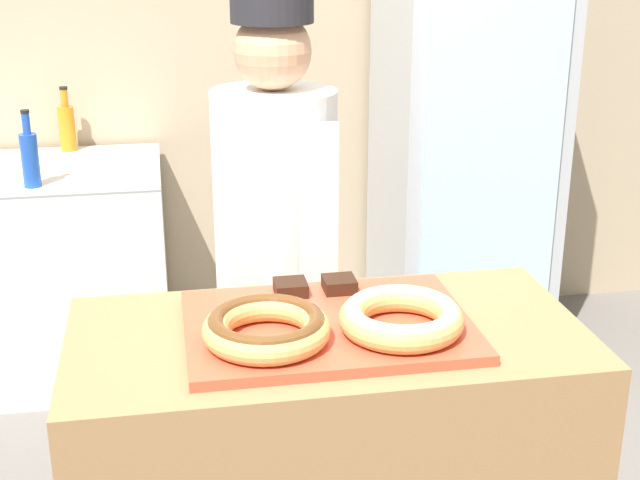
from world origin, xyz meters
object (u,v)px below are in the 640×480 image
Objects in this scene: chest_freezer at (36,273)px; bottle_blue at (30,157)px; serving_tray at (328,326)px; bottle_orange at (67,126)px; donut_chocolate_glaze at (266,327)px; beverage_fridge at (464,150)px; donut_light_glaze at (401,316)px; brownie_back_right at (339,284)px; brownie_back_left at (291,288)px; baker_person at (277,266)px.

bottle_blue is at bearing -75.97° from chest_freezer.
bottle_orange is (-0.73, 2.00, 0.04)m from serving_tray.
beverage_fridge reaches higher than donut_chocolate_glaze.
serving_tray is 2.32× the size of donut_light_glaze.
serving_tray is 8.27× the size of brownie_back_right.
bottle_orange is (-0.87, 2.08, -0.00)m from donut_light_glaze.
bottle_blue is (-0.96, 1.55, 0.00)m from donut_light_glaze.
bottle_orange is (0.15, 0.27, 0.54)m from chest_freezer.
brownie_back_left is at bearing 130.06° from donut_light_glaze.
beverage_fridge is (0.91, 1.73, -0.07)m from serving_tray.
brownie_back_right is at bearing 70.49° from serving_tray.
donut_light_glaze is 0.17× the size of baker_person.
bottle_blue reaches higher than brownie_back_left.
beverage_fridge reaches higher than bottle_blue.
serving_tray is 1.68m from bottle_blue.
bottle_orange is at bearing 81.00° from bottle_blue.
bottle_orange reaches higher than brownie_back_left.
baker_person is at bearing 93.17° from serving_tray.
beverage_fridge is 1.84m from chest_freezer.
donut_chocolate_glaze is at bearing -99.15° from baker_person.
donut_chocolate_glaze is 2.03m from chest_freezer.
donut_chocolate_glaze is 0.29m from donut_light_glaze.
bottle_orange is at bearing 109.93° from serving_tray.
donut_light_glaze is at bearing -75.45° from baker_person.
donut_light_glaze is at bearing -112.92° from beverage_fridge.
donut_chocolate_glaze is 1.00× the size of donut_light_glaze.
bottle_orange is (-0.67, 1.84, 0.01)m from brownie_back_left.
chest_freezer is at bearing 104.03° from bottle_blue.
baker_person reaches higher than serving_tray.
beverage_fridge reaches higher than donut_light_glaze.
beverage_fridge reaches higher than bottle_orange.
baker_person reaches higher than brownie_back_left.
beverage_fridge is 6.27× the size of bottle_blue.
chest_freezer is at bearing 116.77° from serving_tray.
brownie_back_right is 0.07× the size of chest_freezer.
beverage_fridge reaches higher than serving_tray.
serving_tray is at bearing 152.11° from donut_light_glaze.
beverage_fridge is at bearing 58.21° from brownie_back_left.
donut_chocolate_glaze and donut_light_glaze have the same top height.
bottle_orange is (0.08, 0.53, -0.01)m from bottle_blue.
bottle_orange reaches higher than serving_tray.
donut_chocolate_glaze is 0.26m from brownie_back_left.
brownie_back_left is 0.47m from baker_person.
serving_tray is at bearing -109.51° from brownie_back_right.
brownie_back_left reaches higher than chest_freezer.
donut_light_glaze reaches higher than brownie_back_right.
bottle_blue is (-0.81, 1.47, 0.05)m from serving_tray.
donut_light_glaze is at bearing -58.34° from bottle_blue.
brownie_back_right is 0.48m from baker_person.
bottle_blue reaches higher than brownie_back_right.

